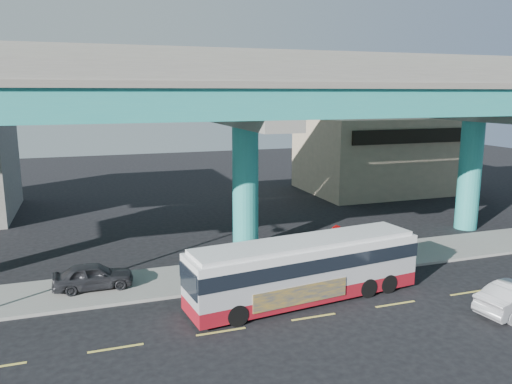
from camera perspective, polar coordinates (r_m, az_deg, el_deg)
name	(u,v)px	position (r m, az deg, el deg)	size (l,w,h in m)	color
ground	(311,314)	(21.88, 6.26, -13.70)	(120.00, 120.00, 0.00)	black
sidewalk	(266,270)	(26.54, 1.16, -8.87)	(70.00, 4.00, 0.15)	gray
lane_markings	(314,317)	(21.63, 6.60, -14.00)	(58.00, 0.12, 0.01)	#D8C64C
viaduct	(244,94)	(28.33, -1.33, 11.12)	(52.00, 12.40, 11.70)	teal
building_beige	(380,154)	(49.10, 14.03, 4.26)	(14.00, 10.23, 7.00)	tan
transit_bus	(306,267)	(22.71, 5.68, -8.54)	(11.15, 3.68, 2.81)	maroon
parked_car	(93,276)	(24.94, -18.11, -9.10)	(3.65, 1.48, 1.24)	#29292D
stop_sign	(336,238)	(26.14, 9.10, -5.18)	(0.71, 0.20, 2.41)	gray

